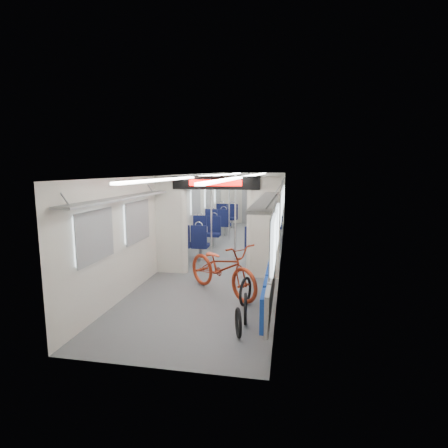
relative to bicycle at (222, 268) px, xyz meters
name	(u,v)px	position (x,y,z in m)	size (l,w,h in m)	color
carriage	(229,204)	(-0.36, 2.96, 0.97)	(12.00, 12.02, 2.31)	#515456
bicycle	(222,268)	(0.00, 0.00, 0.00)	(0.70, 2.00, 1.05)	#A03017
flip_bench	(269,290)	(0.99, -1.29, 0.05)	(0.12, 2.15, 0.57)	gray
bike_hoop_a	(238,324)	(0.58, -1.78, -0.33)	(0.45, 0.45, 0.05)	black
bike_hoop_b	(245,310)	(0.63, -1.31, -0.30)	(0.51, 0.51, 0.05)	black
bike_hoop_c	(245,293)	(0.53, -0.57, -0.28)	(0.54, 0.54, 0.05)	black
seat_bay_near_left	(199,235)	(-1.30, 3.25, 0.01)	(0.90, 2.03, 1.09)	#0C1138
seat_bay_near_right	(264,236)	(0.57, 3.44, 0.00)	(0.88, 1.91, 1.05)	#0C1138
seat_bay_far_left	(223,218)	(-1.30, 6.94, 0.02)	(0.92, 2.12, 1.11)	#0C1138
seat_bay_far_right	(270,218)	(0.57, 6.89, 0.05)	(0.96, 2.29, 1.17)	#0C1138
stanchion_near_left	(211,223)	(-0.59, 1.70, 0.62)	(0.04, 0.04, 2.30)	silver
stanchion_near_right	(235,222)	(-0.04, 1.96, 0.62)	(0.04, 0.04, 2.30)	silver
stanchion_far_left	(229,207)	(-0.76, 5.32, 0.62)	(0.05, 0.05, 2.30)	silver
stanchion_far_right	(251,209)	(0.04, 4.95, 0.62)	(0.04, 0.04, 2.30)	silver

